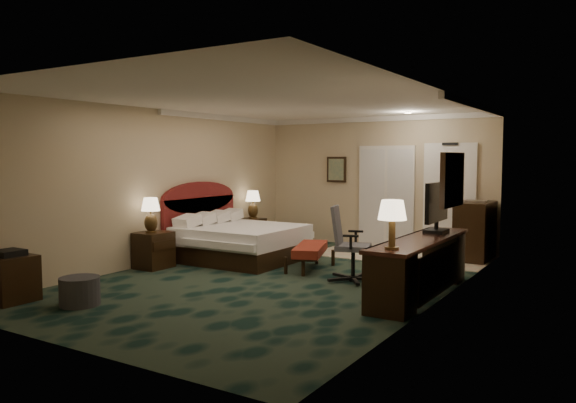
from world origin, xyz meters
The scene contains 26 objects.
floor centered at (0.00, 0.00, 0.00)m, with size 5.00×7.50×0.00m, color black.
ceiling centered at (0.00, 0.00, 2.70)m, with size 5.00×7.50×0.00m, color silver.
wall_back centered at (0.00, 3.75, 1.35)m, with size 5.00×0.00×2.70m, color tan.
wall_front centered at (0.00, -3.75, 1.35)m, with size 5.00×0.00×2.70m, color tan.
wall_left centered at (-2.50, 0.00, 1.35)m, with size 0.00×7.50×2.70m, color tan.
wall_right centered at (2.50, 0.00, 1.35)m, with size 0.00×7.50×2.70m, color tan.
crown_molding centered at (0.00, 0.00, 2.65)m, with size 5.00×7.50×0.10m, color silver, non-canonical shape.
tile_patch centered at (0.90, 2.90, 0.01)m, with size 3.20×1.70×0.01m, color beige.
headboard centered at (-2.44, 1.00, 0.70)m, with size 0.12×2.00×1.40m, color #54150E, non-canonical shape.
entry_door centered at (1.55, 3.72, 1.05)m, with size 1.02×0.06×2.18m, color silver.
closet_doors centered at (0.25, 3.71, 1.05)m, with size 1.20×0.06×2.10m, color beige.
wall_art centered at (-0.90, 3.71, 1.60)m, with size 0.45×0.06×0.55m, color #4E695D.
wall_mirror centered at (2.46, 0.60, 1.55)m, with size 0.05×0.95×0.75m, color white.
bed centered at (-1.41, 0.95, 0.31)m, with size 1.97×1.83×0.62m, color white.
nightstand_near centered at (-2.24, -0.42, 0.30)m, with size 0.49×0.56×0.61m, color black.
nightstand_far centered at (-2.25, 2.42, 0.29)m, with size 0.46×0.52×0.57m, color black.
lamp_near centered at (-2.23, -0.48, 0.90)m, with size 0.31×0.31×0.58m, color black, non-canonical shape.
lamp_far centered at (-2.24, 2.47, 0.87)m, with size 0.31×0.31×0.59m, color black, non-canonical shape.
bed_bench centered at (0.08, 0.84, 0.21)m, with size 0.42×1.22×0.41m, color maroon.
ottoman centered at (-1.28, -2.65, 0.18)m, with size 0.50×0.50×0.36m, color #2B2C32.
side_table centered at (-2.20, -3.00, 0.30)m, with size 0.55×0.55×0.59m, color black.
desk centered at (2.19, 0.11, 0.39)m, with size 0.58×2.69×0.78m, color black.
tv centered at (2.20, 0.77, 1.14)m, with size 0.08×0.93×0.73m, color black.
desk_lamp centered at (2.19, -0.95, 1.07)m, with size 0.34×0.34×0.59m, color black, non-canonical shape.
desk_chair centered at (1.05, 0.42, 0.57)m, with size 0.66×0.62×1.13m, color #505050, non-canonical shape.
minibar centered at (2.17, 3.20, 0.53)m, with size 0.56×1.00×1.06m, color black.
Camera 1 is at (4.60, -7.16, 1.85)m, focal length 35.00 mm.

